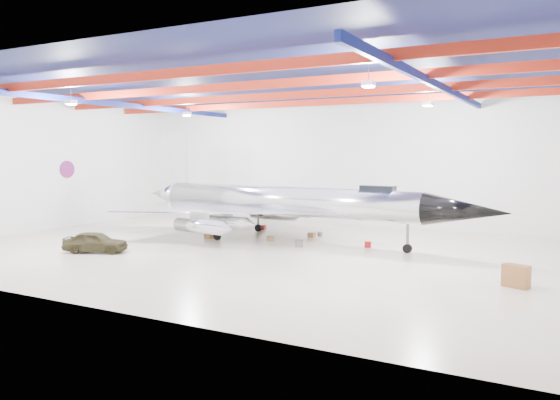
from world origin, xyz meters
The scene contains 17 objects.
floor centered at (0.00, 0.00, 0.00)m, with size 40.00×40.00×0.00m, color #BBAE95.
wall_back centered at (0.00, 15.00, 5.50)m, with size 40.00×40.00×0.00m, color silver.
wall_left centered at (-20.00, 0.00, 5.50)m, with size 30.00×30.00×0.00m, color silver.
ceiling centered at (0.00, 0.00, 11.00)m, with size 40.00×40.00×0.00m, color #0A0F38.
ceiling_structure centered at (0.00, 0.00, 10.32)m, with size 39.50×29.50×1.08m.
wall_roundel centered at (-19.94, 2.00, 5.00)m, with size 1.50×1.50×0.10m, color #B21414.
jet_aircraft centered at (0.06, 4.27, 2.62)m, with size 29.36×18.08×8.00m.
jeep centered at (-8.40, -5.81, 0.69)m, with size 1.63×4.04×1.38m, color #35301A.
desk centered at (16.48, -2.95, 0.55)m, with size 1.20×0.60×1.10m, color brown.
crate_ply centered at (-5.22, 2.26, 0.21)m, with size 0.60×0.48×0.42m, color olive.
toolbox_red centered at (-4.17, 8.46, 0.18)m, with size 0.51×0.41×0.36m, color maroon.
engine_drum centered at (2.35, 2.23, 0.24)m, with size 0.54×0.54×0.48m, color #59595B.
parts_bin centered at (1.32, 6.52, 0.18)m, with size 0.52×0.42×0.37m, color olive.
crate_small centered at (-9.52, 6.48, 0.13)m, with size 0.37×0.30×0.26m, color #59595B.
tool_chest centered at (6.57, 4.26, 0.21)m, with size 0.46×0.46×0.41m, color maroon.
oil_barrel centered at (-0.64, 3.54, 0.16)m, with size 0.47×0.37×0.33m, color olive.
spares_box centered at (1.65, 7.30, 0.17)m, with size 0.38×0.38×0.34m, color #59595B.
Camera 1 is at (18.63, -30.95, 6.46)m, focal length 35.00 mm.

